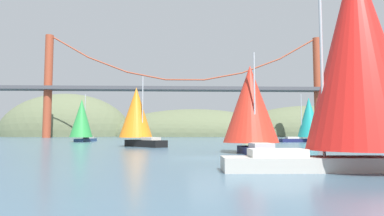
{
  "coord_description": "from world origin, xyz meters",
  "views": [
    {
      "loc": [
        -1.88,
        -22.64,
        1.72
      ],
      "look_at": [
        0.0,
        27.61,
        5.47
      ],
      "focal_mm": 31.03,
      "sensor_mm": 36.0,
      "label": 1
    }
  ],
  "objects_px": {
    "sailboat_teal_sail": "(308,119)",
    "sailboat_red_spinnaker": "(355,53)",
    "sailboat_yellow_sail": "(250,126)",
    "sailboat_scarlet_sail": "(251,106)",
    "sailboat_green_sail": "(82,119)",
    "sailboat_orange_sail": "(137,115)"
  },
  "relations": [
    {
      "from": "sailboat_teal_sail",
      "to": "sailboat_red_spinnaker",
      "type": "bearing_deg",
      "value": -109.04
    },
    {
      "from": "sailboat_red_spinnaker",
      "to": "sailboat_teal_sail",
      "type": "height_order",
      "value": "sailboat_red_spinnaker"
    },
    {
      "from": "sailboat_yellow_sail",
      "to": "sailboat_teal_sail",
      "type": "distance_m",
      "value": 13.68
    },
    {
      "from": "sailboat_scarlet_sail",
      "to": "sailboat_teal_sail",
      "type": "height_order",
      "value": "sailboat_teal_sail"
    },
    {
      "from": "sailboat_yellow_sail",
      "to": "sailboat_green_sail",
      "type": "height_order",
      "value": "sailboat_green_sail"
    },
    {
      "from": "sailboat_green_sail",
      "to": "sailboat_teal_sail",
      "type": "height_order",
      "value": "sailboat_green_sail"
    },
    {
      "from": "sailboat_scarlet_sail",
      "to": "sailboat_red_spinnaker",
      "type": "bearing_deg",
      "value": -82.21
    },
    {
      "from": "sailboat_orange_sail",
      "to": "sailboat_red_spinnaker",
      "type": "bearing_deg",
      "value": -64.0
    },
    {
      "from": "sailboat_green_sail",
      "to": "sailboat_red_spinnaker",
      "type": "bearing_deg",
      "value": -61.46
    },
    {
      "from": "sailboat_red_spinnaker",
      "to": "sailboat_scarlet_sail",
      "type": "relative_size",
      "value": 1.29
    },
    {
      "from": "sailboat_red_spinnaker",
      "to": "sailboat_green_sail",
      "type": "xyz_separation_m",
      "value": [
        -26.73,
        49.14,
        -1.1
      ]
    },
    {
      "from": "sailboat_red_spinnaker",
      "to": "sailboat_green_sail",
      "type": "height_order",
      "value": "sailboat_red_spinnaker"
    },
    {
      "from": "sailboat_orange_sail",
      "to": "sailboat_green_sail",
      "type": "bearing_deg",
      "value": 121.67
    },
    {
      "from": "sailboat_orange_sail",
      "to": "sailboat_scarlet_sail",
      "type": "xyz_separation_m",
      "value": [
        11.64,
        -13.96,
        0.04
      ]
    },
    {
      "from": "sailboat_yellow_sail",
      "to": "sailboat_scarlet_sail",
      "type": "xyz_separation_m",
      "value": [
        -8.95,
        -42.63,
        0.81
      ]
    },
    {
      "from": "sailboat_red_spinnaker",
      "to": "sailboat_scarlet_sail",
      "type": "xyz_separation_m",
      "value": [
        -1.88,
        13.77,
        -1.32
      ]
    },
    {
      "from": "sailboat_green_sail",
      "to": "sailboat_teal_sail",
      "type": "bearing_deg",
      "value": -4.23
    },
    {
      "from": "sailboat_red_spinnaker",
      "to": "sailboat_teal_sail",
      "type": "relative_size",
      "value": 1.22
    },
    {
      "from": "sailboat_green_sail",
      "to": "sailboat_teal_sail",
      "type": "xyz_separation_m",
      "value": [
        42.6,
        -3.15,
        0.08
      ]
    },
    {
      "from": "sailboat_scarlet_sail",
      "to": "sailboat_green_sail",
      "type": "xyz_separation_m",
      "value": [
        -24.84,
        35.36,
        0.22
      ]
    },
    {
      "from": "sailboat_green_sail",
      "to": "sailboat_orange_sail",
      "type": "bearing_deg",
      "value": -58.33
    },
    {
      "from": "sailboat_scarlet_sail",
      "to": "sailboat_green_sail",
      "type": "relative_size",
      "value": 0.91
    }
  ]
}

